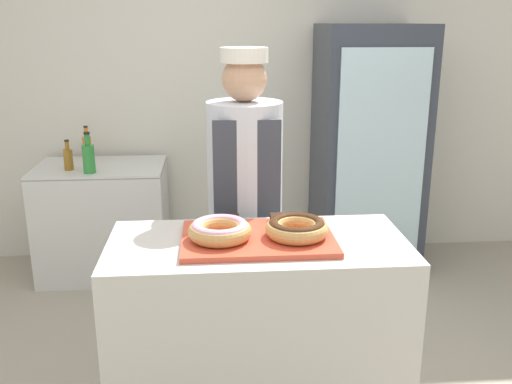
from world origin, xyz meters
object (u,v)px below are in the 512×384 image
baker_person (245,206)px  bottle_amber (68,158)px  donut_light_glaze (220,230)px  bottle_orange (87,148)px  brownie_back_right (279,218)px  serving_tray (258,239)px  chest_freezer (104,219)px  brownie_back_left (230,220)px  beverage_fridge (368,151)px  donut_chocolate_glaze (297,227)px  bottle_green (89,157)px

baker_person → bottle_amber: baker_person is taller
donut_light_glaze → bottle_orange: (-0.91, 1.92, -0.07)m
brownie_back_right → bottle_orange: 2.09m
bottle_orange → brownie_back_right: bearing=-56.1°
serving_tray → chest_freezer: serving_tray is taller
brownie_back_left → brownie_back_right: bearing=0.0°
beverage_fridge → bottle_orange: size_ratio=6.89×
brownie_back_left → bottle_orange: bearing=118.8°
brownie_back_left → chest_freezer: 1.88m
brownie_back_left → bottle_amber: bottle_amber is taller
serving_tray → brownie_back_left: brownie_back_left is taller
donut_chocolate_glaze → baker_person: bearing=106.4°
donut_chocolate_glaze → brownie_back_left: 0.32m
baker_person → bottle_green: (-0.97, 1.00, 0.04)m
serving_tray → chest_freezer: 2.06m
donut_light_glaze → brownie_back_left: (0.05, 0.18, -0.02)m
beverage_fridge → chest_freezer: beverage_fridge is taller
baker_person → bottle_amber: bearing=136.0°
brownie_back_left → baker_person: bearing=77.7°
brownie_back_left → bottle_orange: bottle_orange is taller
donut_light_glaze → donut_chocolate_glaze: size_ratio=1.00×
chest_freezer → bottle_orange: 0.53m
serving_tray → bottle_orange: bearing=119.2°
bottle_orange → bottle_amber: (-0.08, -0.25, -0.02)m
beverage_fridge → chest_freezer: (-1.89, 0.01, -0.47)m
bottle_green → bottle_orange: (-0.08, 0.34, -0.01)m
baker_person → bottle_orange: (-1.04, 1.33, 0.03)m
donut_chocolate_glaze → baker_person: (-0.17, 0.59, -0.10)m
bottle_orange → chest_freezer: bearing=-54.3°
brownie_back_left → serving_tray: bearing=-56.2°
serving_tray → donut_light_glaze: (-0.15, -0.02, 0.05)m
brownie_back_left → chest_freezer: (-0.85, 1.59, -0.54)m
brownie_back_right → donut_light_glaze: bearing=-145.2°
serving_tray → donut_chocolate_glaze: 0.16m
serving_tray → baker_person: (-0.02, 0.56, -0.05)m
donut_light_glaze → brownie_back_right: 0.32m
chest_freezer → brownie_back_left: bearing=-61.9°
chest_freezer → bottle_amber: 0.52m
donut_light_glaze → beverage_fridge: 2.08m
donut_chocolate_glaze → brownie_back_left: size_ratio=3.40×
donut_light_glaze → bottle_green: (-0.83, 1.58, -0.06)m
donut_light_glaze → bottle_amber: bearing=120.5°
baker_person → chest_freezer: bearing=128.4°
baker_person → bottle_green: 1.39m
serving_tray → brownie_back_left: bearing=123.8°
serving_tray → beverage_fridge: size_ratio=0.35×
serving_tray → brownie_back_left: 0.19m
donut_light_glaze → chest_freezer: bearing=114.4°
brownie_back_left → brownie_back_right: (0.21, 0.00, 0.00)m
brownie_back_left → baker_person: 0.42m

